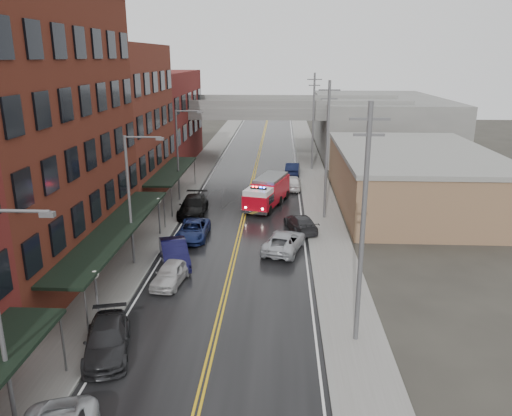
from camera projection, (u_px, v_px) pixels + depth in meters
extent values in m
cube|color=black|center=(239.00, 236.00, 40.02)|extent=(11.00, 160.00, 0.02)
cube|color=slate|center=(149.00, 234.00, 40.36)|extent=(3.00, 160.00, 0.15)
cube|color=slate|center=(330.00, 237.00, 39.65)|extent=(3.00, 160.00, 0.15)
cube|color=gray|center=(169.00, 235.00, 40.28)|extent=(0.30, 160.00, 0.15)
cube|color=gray|center=(310.00, 237.00, 39.73)|extent=(0.30, 160.00, 0.15)
cube|color=#602A19|center=(18.00, 137.00, 31.37)|extent=(9.00, 20.00, 18.00)
cube|color=#5D2C1C|center=(111.00, 125.00, 48.53)|extent=(9.00, 15.00, 15.00)
cube|color=maroon|center=(156.00, 119.00, 65.68)|extent=(9.00, 20.00, 12.00)
cube|color=#886249|center=(413.00, 179.00, 48.07)|extent=(14.00, 22.00, 5.00)
cube|color=slate|center=(378.00, 124.00, 76.20)|extent=(18.00, 30.00, 8.00)
cylinder|color=slate|center=(63.00, 345.00, 22.32)|extent=(0.10, 0.10, 3.00)
cube|color=black|center=(116.00, 229.00, 32.83)|extent=(2.60, 18.00, 0.18)
cylinder|color=slate|center=(87.00, 314.00, 25.00)|extent=(0.10, 0.10, 3.00)
cylinder|color=slate|center=(164.00, 212.00, 41.43)|extent=(0.10, 0.10, 3.00)
cube|color=black|center=(172.00, 170.00, 49.55)|extent=(2.60, 13.00, 0.18)
cylinder|color=slate|center=(172.00, 202.00, 44.10)|extent=(0.10, 0.10, 3.00)
cylinder|color=slate|center=(195.00, 172.00, 55.76)|extent=(0.10, 0.10, 3.00)
cylinder|color=#59595B|center=(97.00, 301.00, 26.56)|extent=(0.14, 0.14, 2.80)
sphere|color=silver|center=(94.00, 275.00, 26.12)|extent=(0.44, 0.44, 0.44)
cylinder|color=#59595B|center=(159.00, 219.00, 39.93)|extent=(0.14, 0.14, 2.80)
sphere|color=silver|center=(158.00, 201.00, 39.50)|extent=(0.44, 0.44, 0.44)
cylinder|color=#59595B|center=(0.00, 326.00, 18.03)|extent=(0.18, 0.18, 9.00)
cylinder|color=#59595B|center=(15.00, 211.00, 16.69)|extent=(2.40, 0.12, 0.12)
cube|color=#59595B|center=(47.00, 214.00, 16.67)|extent=(0.50, 0.22, 0.18)
cylinder|color=#59595B|center=(130.00, 203.00, 33.32)|extent=(0.18, 0.18, 9.00)
cylinder|color=#59595B|center=(143.00, 137.00, 31.98)|extent=(2.40, 0.12, 0.12)
cube|color=#59595B|center=(160.00, 139.00, 31.95)|extent=(0.50, 0.22, 0.18)
cylinder|color=#59595B|center=(178.00, 157.00, 48.60)|extent=(0.18, 0.18, 9.00)
cylinder|color=#59595B|center=(188.00, 111.00, 47.26)|extent=(2.40, 0.12, 0.12)
cube|color=#59595B|center=(200.00, 112.00, 47.24)|extent=(0.50, 0.22, 0.18)
cylinder|color=#59595B|center=(363.00, 230.00, 23.60)|extent=(0.24, 0.24, 12.00)
cube|color=#59595B|center=(370.00, 119.00, 22.08)|extent=(1.80, 0.12, 0.12)
cube|color=#59595B|center=(369.00, 135.00, 22.29)|extent=(1.40, 0.12, 0.12)
cylinder|color=#59595B|center=(327.00, 152.00, 42.70)|extent=(0.24, 0.24, 12.00)
cube|color=#59595B|center=(329.00, 90.00, 41.19)|extent=(1.80, 0.12, 0.12)
cube|color=#59595B|center=(329.00, 99.00, 41.39)|extent=(1.40, 0.12, 0.12)
cylinder|color=#59595B|center=(313.00, 123.00, 61.81)|extent=(0.24, 0.24, 12.00)
cube|color=#59595B|center=(315.00, 79.00, 60.30)|extent=(1.80, 0.12, 0.12)
cube|color=#59595B|center=(314.00, 85.00, 60.50)|extent=(1.40, 0.12, 0.12)
cube|color=slate|center=(258.00, 110.00, 68.64)|extent=(40.00, 10.00, 1.50)
cube|color=slate|center=(180.00, 137.00, 70.27)|extent=(1.60, 8.00, 6.00)
cube|color=slate|center=(337.00, 138.00, 69.19)|extent=(1.60, 8.00, 6.00)
cube|color=#BA0818|center=(271.00, 189.00, 48.73)|extent=(3.73, 5.65, 1.98)
cube|color=#BA0818|center=(258.00, 201.00, 45.48)|extent=(2.96, 3.02, 1.42)
cube|color=silver|center=(258.00, 192.00, 45.21)|extent=(2.79, 2.81, 0.47)
cube|color=black|center=(259.00, 198.00, 45.57)|extent=(2.71, 2.12, 0.76)
cube|color=slate|center=(271.00, 178.00, 48.40)|extent=(3.40, 5.22, 0.28)
cube|color=black|center=(258.00, 188.00, 45.12)|extent=(1.53, 0.68, 0.13)
sphere|color=#FF0C0C|center=(253.00, 187.00, 45.26)|extent=(0.19, 0.19, 0.19)
sphere|color=#1933FF|center=(264.00, 188.00, 44.93)|extent=(0.19, 0.19, 0.19)
cylinder|color=black|center=(247.00, 208.00, 45.93)|extent=(1.00, 0.58, 0.94)
cylinder|color=black|center=(269.00, 210.00, 45.28)|extent=(1.00, 0.58, 0.94)
cylinder|color=black|center=(259.00, 199.00, 48.92)|extent=(1.00, 0.58, 0.94)
cylinder|color=black|center=(279.00, 201.00, 48.26)|extent=(1.00, 0.58, 0.94)
cylinder|color=black|center=(267.00, 193.00, 51.05)|extent=(1.00, 0.58, 0.94)
cylinder|color=black|center=(286.00, 195.00, 50.39)|extent=(1.00, 0.58, 0.94)
imported|color=#232325|center=(107.00, 340.00, 24.10)|extent=(3.22, 5.37, 1.46)
imported|color=#BBBBBB|center=(171.00, 273.00, 31.59)|extent=(2.21, 4.28, 1.39)
imported|color=black|center=(174.00, 253.00, 34.54)|extent=(3.21, 5.29, 1.65)
imported|color=navy|center=(193.00, 230.00, 39.50)|extent=(2.33, 4.98, 1.38)
imported|color=black|center=(193.00, 206.00, 45.34)|extent=(2.48, 5.81, 1.67)
imported|color=#AFB2B7|center=(284.00, 241.00, 36.93)|extent=(3.66, 5.66, 1.45)
imported|color=#28282B|center=(301.00, 223.00, 41.14)|extent=(3.10, 5.05, 1.37)
imported|color=white|center=(292.00, 182.00, 54.06)|extent=(1.99, 4.62, 1.55)
imported|color=black|center=(293.00, 169.00, 60.78)|extent=(1.93, 4.75, 1.53)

